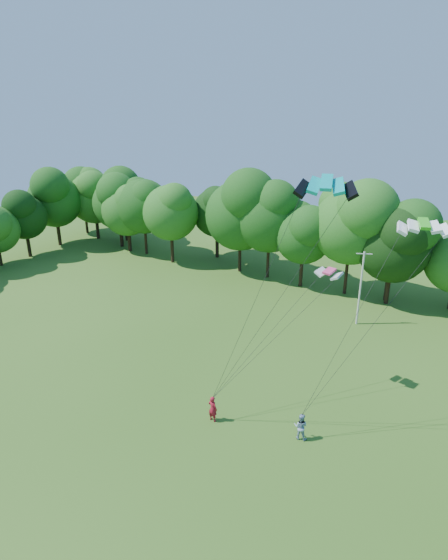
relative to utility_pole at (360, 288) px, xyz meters
The scene contains 9 objects.
ground 28.62m from the utility_pole, 101.38° to the right, with size 160.00×160.00×0.00m, color #325C19.
utility_pole is the anchor object (origin of this frame).
kite_flyer_left 20.16m from the utility_pole, 100.71° to the right, with size 0.68×0.45×1.86m, color maroon.
kite_flyer_right 18.42m from the utility_pole, 84.13° to the right, with size 0.87×0.68×1.79m, color #8AA2C0.
kite_teal 21.21m from the utility_pole, 83.38° to the right, with size 3.28×2.16×0.76m.
kite_green 16.83m from the utility_pole, 63.36° to the right, with size 3.14×2.19×0.50m.
kite_pink 12.85m from the utility_pole, 86.58° to the right, with size 1.99×1.26×0.33m.
tree_back_west 40.19m from the utility_pole, 168.89° to the left, with size 8.58×8.58×12.48m.
tree_back_center 7.79m from the utility_pole, 80.06° to the left, with size 8.17×8.17×11.88m.
Camera 1 is at (15.39, -11.57, 18.83)m, focal length 28.00 mm.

